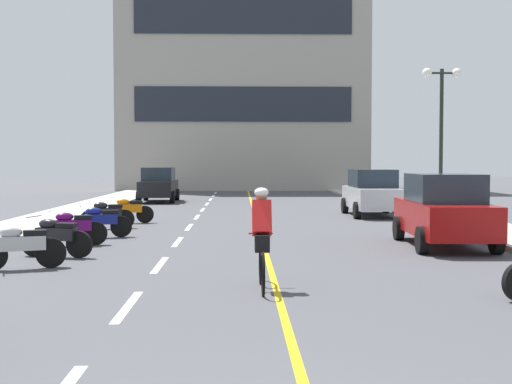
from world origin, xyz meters
name	(u,v)px	position (x,y,z in m)	size (l,w,h in m)	color
ground_plane	(249,219)	(0.00, 21.00, 0.00)	(140.00, 140.00, 0.00)	#47474C
curb_left	(73,212)	(-7.20, 24.00, 0.06)	(2.40, 72.00, 0.12)	#B7B2A8
curb_right	(421,211)	(7.20, 24.00, 0.06)	(2.40, 72.00, 0.12)	#B7B2A8
lane_dash_1	(128,306)	(-2.00, 6.00, 0.00)	(0.14, 2.20, 0.01)	silver
lane_dash_2	(160,265)	(-2.00, 10.00, 0.00)	(0.14, 2.20, 0.01)	silver
lane_dash_3	(178,242)	(-2.00, 14.00, 0.00)	(0.14, 2.20, 0.01)	silver
lane_dash_4	(189,227)	(-2.00, 18.00, 0.00)	(0.14, 2.20, 0.01)	silver
lane_dash_5	(197,217)	(-2.00, 22.00, 0.00)	(0.14, 2.20, 0.01)	silver
lane_dash_6	(203,210)	(-2.00, 26.00, 0.00)	(0.14, 2.20, 0.01)	silver
lane_dash_7	(207,204)	(-2.00, 30.00, 0.00)	(0.14, 2.20, 0.01)	silver
lane_dash_8	(210,200)	(-2.00, 34.00, 0.00)	(0.14, 2.20, 0.01)	silver
lane_dash_9	(213,196)	(-2.00, 38.00, 0.00)	(0.14, 2.20, 0.01)	silver
lane_dash_10	(216,193)	(-2.00, 42.00, 0.00)	(0.14, 2.20, 0.01)	silver
lane_dash_11	(218,190)	(-2.00, 46.00, 0.00)	(0.14, 2.20, 0.01)	silver
centre_line_yellow	(254,213)	(0.25, 24.00, 0.00)	(0.12, 66.00, 0.01)	gold
office_building	(243,56)	(-0.10, 49.55, 10.43)	(18.55, 9.22, 20.87)	#9E998E
street_lamp_mid	(441,109)	(7.06, 20.91, 4.06)	(1.46, 0.36, 5.43)	black
parked_car_near	(444,210)	(4.74, 12.86, 0.92)	(2.06, 4.27, 1.82)	black
parked_car_mid	(372,193)	(4.83, 22.44, 0.92)	(1.94, 4.21, 1.82)	black
parked_car_far	(159,185)	(-4.63, 31.82, 0.92)	(1.94, 4.21, 1.82)	black
motorcycle_3	(21,246)	(-4.66, 9.47, 0.47)	(1.63, 0.81, 0.92)	black
motorcycle_4	(56,236)	(-4.44, 11.17, 0.47)	(1.67, 0.68, 0.92)	black
motorcycle_5	(72,227)	(-4.57, 13.18, 0.47)	(1.66, 0.72, 0.92)	black
motorcycle_6	(101,221)	(-4.24, 15.03, 0.47)	(1.69, 0.63, 0.92)	black
motorcycle_7	(107,214)	(-4.55, 17.52, 0.47)	(1.67, 0.69, 0.92)	black
motorcycle_8	(128,210)	(-4.19, 19.47, 0.47)	(1.70, 0.60, 0.92)	black
cyclist_rider	(262,236)	(0.01, 7.29, 0.89)	(0.42, 1.77, 1.71)	black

